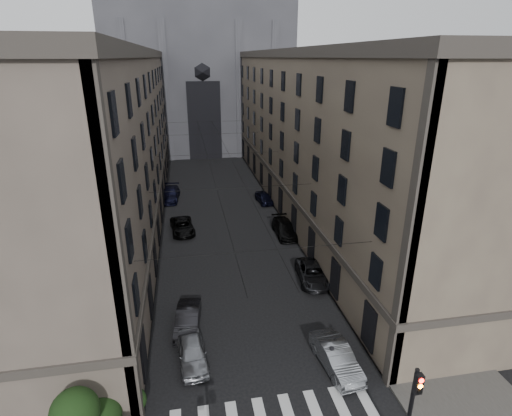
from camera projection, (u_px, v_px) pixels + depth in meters
sidewalk_left at (133, 216)px, 47.90m from camera, size 7.00×80.00×0.15m
sidewalk_right at (302, 206)px, 51.39m from camera, size 7.00×80.00×0.15m
building_left at (96, 141)px, 44.13m from camera, size 13.60×60.60×18.85m
building_right at (328, 133)px, 48.58m from camera, size 13.60×60.60×18.85m
gothic_tower at (199, 58)px, 79.20m from camera, size 35.00×23.00×58.00m
traffic_light_right at (412, 404)px, 18.08m from camera, size 0.34×0.50×5.20m
tram_wires at (219, 155)px, 46.76m from camera, size 14.00×60.00×0.43m
car_left_near at (192, 352)px, 24.91m from camera, size 2.17×4.50×1.48m
car_left_midnear at (188, 319)px, 28.01m from camera, size 2.10×4.68×1.49m
car_left_midfar at (182, 226)px, 43.48m from camera, size 2.87×5.33×1.42m
car_left_far at (170, 194)px, 53.32m from camera, size 2.81×5.85×1.64m
car_right_near at (336, 357)px, 24.46m from camera, size 2.20×4.92×1.57m
car_right_midnear at (312, 273)px, 34.04m from camera, size 2.87×5.33×1.42m
car_right_midfar at (285, 228)px, 42.84m from camera, size 2.17×5.29×1.53m
car_right_far at (264, 198)px, 52.38m from camera, size 2.06×4.25×1.40m
pedestrian at (332, 358)px, 24.30m from camera, size 0.42×0.63×1.70m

